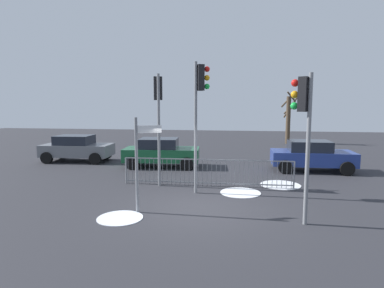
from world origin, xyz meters
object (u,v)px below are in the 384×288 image
Objects in this scene: traffic_light_mid_left at (304,114)px; direction_sign_post at (139,160)px; traffic_light_mid_right at (200,98)px; bare_tree_left at (289,117)px; car_grey_mid at (77,148)px; car_blue_near at (311,155)px; car_green_far at (161,152)px; traffic_light_rear_right at (158,104)px.

direction_sign_post is at bearing 118.25° from traffic_light_mid_left.
traffic_light_mid_right is 16.74m from bare_tree_left.
car_grey_mid is 12.49m from car_blue_near.
car_grey_mid is at bearing -141.45° from bare_tree_left.
car_blue_near is 11.29m from bare_tree_left.
car_green_far is at bearing -12.73° from car_grey_mid.
traffic_light_mid_left is 13.60m from car_grey_mid.
car_green_far is (-5.62, 7.28, -2.18)m from traffic_light_mid_left.
traffic_light_mid_left is at bearing -103.66° from car_blue_near.
car_grey_mid is at bearing 176.15° from car_blue_near.
traffic_light_rear_right is at bearing 84.54° from traffic_light_mid_left.
car_grey_mid and car_blue_near have the same top height.
car_green_far is 0.94× the size of bare_tree_left.
traffic_light_mid_left is 0.96× the size of bare_tree_left.
bare_tree_left is (5.34, 15.82, -1.28)m from traffic_light_mid_right.
traffic_light_rear_right is 7.93m from car_blue_near.
bare_tree_left is (7.08, 14.88, -1.06)m from traffic_light_rear_right.
car_green_far is at bearing -175.83° from traffic_light_mid_right.
traffic_light_mid_right is 1.99m from traffic_light_rear_right.
traffic_light_rear_right is 1.12× the size of car_grey_mid.
traffic_light_mid_left is 9.45m from car_green_far.
traffic_light_mid_right is at bearing -108.66° from bare_tree_left.
traffic_light_mid_right is at bearing -136.25° from car_blue_near.
traffic_light_mid_right is at bearing 80.51° from traffic_light_mid_left.
direction_sign_post is at bearing -56.53° from traffic_light_mid_right.
car_blue_near is at bearing -7.13° from car_grey_mid.
bare_tree_left reaches higher than car_grey_mid.
bare_tree_left is (7.89, 11.18, 1.38)m from car_green_far.
direction_sign_post is 0.67× the size of bare_tree_left.
traffic_light_mid_left reaches higher than car_green_far.
car_blue_near is (1.79, 7.26, -2.18)m from traffic_light_mid_left.
traffic_light_mid_right is 1.17× the size of traffic_light_mid_left.
car_blue_near is (6.59, 3.68, -2.43)m from traffic_light_rear_right.
direction_sign_post is 19.47m from bare_tree_left.
traffic_light_mid_left is at bearing -97.03° from bare_tree_left.
car_blue_near is at bearing -92.49° from bare_tree_left.
car_green_far is (-7.40, 0.02, 0.00)m from car_blue_near.
car_green_far is 13.75m from bare_tree_left.
car_grey_mid is at bearing 122.79° from traffic_light_rear_right.
traffic_light_mid_right reaches higher than car_blue_near.
traffic_light_mid_left is 1.02× the size of car_green_far.
bare_tree_left is at bearing 24.20° from traffic_light_mid_left.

